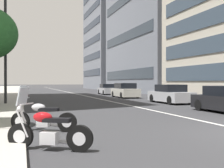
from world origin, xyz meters
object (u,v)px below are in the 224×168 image
motorcycle_mid_row (48,132)px  motorcycle_second_in_row (42,118)px  car_following_behind (170,95)px  car_far_down_avenue (108,89)px  car_lead_in_lane (125,91)px  street_lamp_with_banners (12,32)px

motorcycle_mid_row → motorcycle_second_in_row: size_ratio=0.93×
car_following_behind → car_far_down_avenue: car_following_behind is taller
car_following_behind → car_lead_in_lane: size_ratio=0.91×
car_following_behind → street_lamp_with_banners: bearing=83.2°
street_lamp_with_banners → motorcycle_second_in_row: bearing=-173.3°
street_lamp_with_banners → motorcycle_mid_row: bearing=-174.7°
motorcycle_mid_row → car_lead_in_lane: bearing=-86.3°
motorcycle_mid_row → car_lead_in_lane: car_lead_in_lane is taller
motorcycle_second_in_row → car_lead_in_lane: car_lead_in_lane is taller
street_lamp_with_banners → car_following_behind: bearing=-97.1°
motorcycle_mid_row → car_far_down_avenue: (28.31, -10.04, 0.21)m
motorcycle_mid_row → street_lamp_with_banners: street_lamp_with_banners is taller
motorcycle_mid_row → street_lamp_with_banners: 14.32m
car_far_down_avenue → street_lamp_with_banners: street_lamp_with_banners is taller
motorcycle_mid_row → car_far_down_avenue: motorcycle_mid_row is taller
car_far_down_avenue → street_lamp_with_banners: 19.10m
car_following_behind → street_lamp_with_banners: 12.21m
motorcycle_second_in_row → street_lamp_with_banners: street_lamp_with_banners is taller
motorcycle_second_in_row → car_following_behind: 13.84m
car_following_behind → motorcycle_mid_row: bearing=140.5°
motorcycle_mid_row → street_lamp_with_banners: size_ratio=0.24×
car_lead_in_lane → car_far_down_avenue: size_ratio=1.10×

